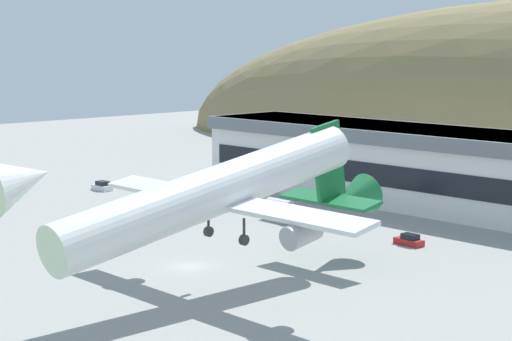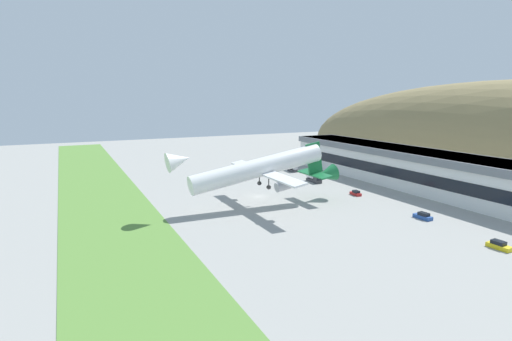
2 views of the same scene
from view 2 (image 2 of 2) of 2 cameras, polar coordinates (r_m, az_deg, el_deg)
ground_plane at (r=117.29m, az=0.34°, el=-3.75°), size 357.63×357.63×0.00m
grass_strip_foreground at (r=106.31m, az=-20.23°, el=-5.89°), size 321.86×23.02×0.08m
hill_backdrop at (r=198.65m, az=32.16°, el=0.51°), size 264.80×63.23×71.85m
terminal_building at (r=138.89m, az=21.22°, el=0.66°), size 108.88×17.63×12.12m
cargo_airplane at (r=104.38m, az=0.76°, el=0.26°), size 36.70×48.93×12.79m
service_car_0 at (r=91.06m, az=31.40°, el=-9.13°), size 4.45×2.07×1.56m
service_car_1 at (r=104.17m, az=22.75°, el=-6.04°), size 4.54×2.06×1.61m
service_car_2 at (r=171.22m, az=-0.49°, el=1.01°), size 4.08×1.93×1.62m
service_car_3 at (r=122.40m, az=14.06°, el=-3.17°), size 3.91×1.83×1.48m
fuel_truck at (r=138.54m, az=8.25°, el=-1.03°), size 7.17×2.52×3.06m
box_truck at (r=157.55m, az=5.09°, el=0.46°), size 6.55×2.76×3.32m
traffic_cone_0 at (r=154.44m, az=-1.73°, el=-0.18°), size 0.52×0.52×0.58m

